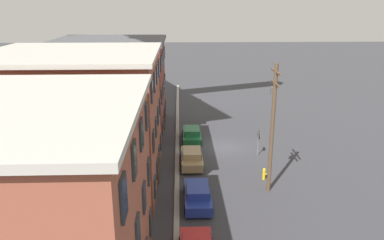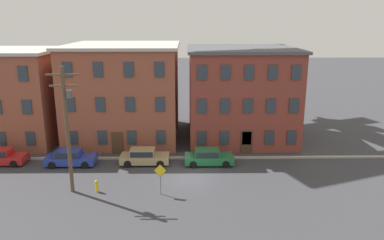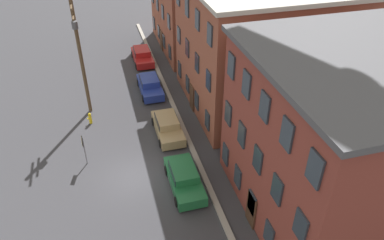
{
  "view_description": "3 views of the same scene",
  "coord_description": "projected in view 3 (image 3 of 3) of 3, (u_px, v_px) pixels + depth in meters",
  "views": [
    {
      "loc": [
        -33.99,
        4.22,
        13.54
      ],
      "look_at": [
        -0.93,
        3.1,
        3.1
      ],
      "focal_mm": 35.0,
      "sensor_mm": 36.0,
      "label": 1
    },
    {
      "loc": [
        -0.15,
        -28.75,
        12.78
      ],
      "look_at": [
        0.27,
        2.34,
        4.37
      ],
      "focal_mm": 35.0,
      "sensor_mm": 36.0,
      "label": 2
    },
    {
      "loc": [
        18.77,
        -1.15,
        17.25
      ],
      "look_at": [
        0.55,
        3.88,
        4.22
      ],
      "focal_mm": 35.0,
      "sensor_mm": 36.0,
      "label": 3
    }
  ],
  "objects": [
    {
      "name": "car_red",
      "position": [
        142.0,
        55.0,
        38.85
      ],
      "size": [
        4.4,
        1.92,
        1.43
      ],
      "color": "#B21E1E",
      "rests_on": "ground_plane"
    },
    {
      "name": "fire_hydrant",
      "position": [
        90.0,
        118.0,
        29.76
      ],
      "size": [
        0.24,
        0.34,
        0.96
      ],
      "color": "yellow",
      "rests_on": "ground_plane"
    },
    {
      "name": "car_green",
      "position": [
        184.0,
        177.0,
        23.79
      ],
      "size": [
        4.4,
        1.92,
        1.43
      ],
      "color": "#1E6638",
      "rests_on": "ground_plane"
    },
    {
      "name": "apartment_midblock",
      "position": [
        264.0,
        45.0,
        30.18
      ],
      "size": [
        11.86,
        12.43,
        10.21
      ],
      "color": "brown",
      "rests_on": "ground_plane"
    },
    {
      "name": "car_blue",
      "position": [
        150.0,
        85.0,
        33.68
      ],
      "size": [
        4.4,
        1.92,
        1.43
      ],
      "color": "#233899",
      "rests_on": "ground_plane"
    },
    {
      "name": "utility_pole",
      "position": [
        80.0,
        52.0,
        28.44
      ],
      "size": [
        2.4,
        0.44,
        9.6
      ],
      "color": "brown",
      "rests_on": "ground_plane"
    },
    {
      "name": "car_tan",
      "position": [
        168.0,
        125.0,
        28.46
      ],
      "size": [
        4.4,
        1.92,
        1.43
      ],
      "color": "tan",
      "rests_on": "ground_plane"
    },
    {
      "name": "apartment_corner",
      "position": [
        203.0,
        2.0,
        40.05
      ],
      "size": [
        11.87,
        9.86,
        9.78
      ],
      "color": "brown",
      "rests_on": "ground_plane"
    },
    {
      "name": "apartment_far",
      "position": [
        353.0,
        139.0,
        20.16
      ],
      "size": [
        11.49,
        11.51,
        9.87
      ],
      "color": "brown",
      "rests_on": "ground_plane"
    },
    {
      "name": "caution_sign",
      "position": [
        83.0,
        145.0,
        25.09
      ],
      "size": [
        1.01,
        0.08,
        2.44
      ],
      "color": "slate",
      "rests_on": "ground_plane"
    },
    {
      "name": "ground_plane",
      "position": [
        134.0,
        176.0,
        24.94
      ],
      "size": [
        200.0,
        200.0,
        0.0
      ],
      "primitive_type": "plane",
      "color": "#38383D"
    },
    {
      "name": "kerb_strip",
      "position": [
        199.0,
        163.0,
        25.88
      ],
      "size": [
        56.0,
        0.36,
        0.16
      ],
      "primitive_type": "cube",
      "color": "#9E998E",
      "rests_on": "ground_plane"
    }
  ]
}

